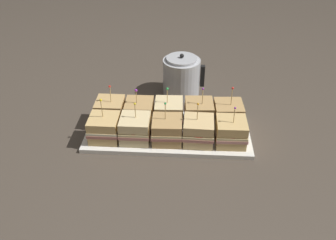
{
  "coord_description": "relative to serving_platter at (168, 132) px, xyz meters",
  "views": [
    {
      "loc": [
        0.07,
        -1.19,
        0.9
      ],
      "look_at": [
        0.0,
        0.0,
        0.07
      ],
      "focal_mm": 38.0,
      "sensor_mm": 36.0,
      "label": 1
    }
  ],
  "objects": [
    {
      "name": "sandwich_front_right",
      "position": [
        0.12,
        -0.06,
        0.06
      ],
      "size": [
        0.12,
        0.12,
        0.18
      ],
      "color": "#DBB77A",
      "rests_on": "serving_platter"
    },
    {
      "name": "sandwich_back_far_right",
      "position": [
        0.25,
        0.06,
        0.06
      ],
      "size": [
        0.13,
        0.13,
        0.18
      ],
      "color": "tan",
      "rests_on": "serving_platter"
    },
    {
      "name": "kettle_steel",
      "position": [
        0.05,
        0.34,
        0.08
      ],
      "size": [
        0.2,
        0.18,
        0.21
      ],
      "color": "#B7BABF",
      "rests_on": "ground_plane"
    },
    {
      "name": "sandwich_back_far_left",
      "position": [
        -0.25,
        0.06,
        0.06
      ],
      "size": [
        0.12,
        0.12,
        0.17
      ],
      "color": "tan",
      "rests_on": "serving_platter"
    },
    {
      "name": "sandwich_back_right",
      "position": [
        0.13,
        0.06,
        0.06
      ],
      "size": [
        0.13,
        0.13,
        0.18
      ],
      "color": "tan",
      "rests_on": "serving_platter"
    },
    {
      "name": "sandwich_front_left",
      "position": [
        -0.13,
        -0.06,
        0.06
      ],
      "size": [
        0.12,
        0.12,
        0.17
      ],
      "color": "beige",
      "rests_on": "serving_platter"
    },
    {
      "name": "sandwich_front_center",
      "position": [
        -0.0,
        -0.06,
        0.06
      ],
      "size": [
        0.12,
        0.12,
        0.17
      ],
      "color": "tan",
      "rests_on": "serving_platter"
    },
    {
      "name": "serving_platter",
      "position": [
        0.0,
        0.0,
        0.0
      ],
      "size": [
        0.68,
        0.29,
        0.02
      ],
      "color": "white",
      "rests_on": "ground_plane"
    },
    {
      "name": "sandwich_back_left",
      "position": [
        -0.13,
        0.06,
        0.06
      ],
      "size": [
        0.12,
        0.12,
        0.16
      ],
      "color": "tan",
      "rests_on": "serving_platter"
    },
    {
      "name": "ground_plane",
      "position": [
        0.0,
        0.0,
        -0.01
      ],
      "size": [
        6.0,
        6.0,
        0.0
      ],
      "primitive_type": "plane",
      "color": "#4C4238"
    },
    {
      "name": "sandwich_front_far_left",
      "position": [
        -0.25,
        -0.06,
        0.06
      ],
      "size": [
        0.12,
        0.12,
        0.18
      ],
      "color": "tan",
      "rests_on": "serving_platter"
    },
    {
      "name": "sandwich_front_far_right",
      "position": [
        0.25,
        -0.06,
        0.06
      ],
      "size": [
        0.12,
        0.12,
        0.17
      ],
      "color": "tan",
      "rests_on": "serving_platter"
    },
    {
      "name": "sandwich_back_center",
      "position": [
        -0.0,
        0.06,
        0.06
      ],
      "size": [
        0.12,
        0.12,
        0.17
      ],
      "color": "beige",
      "rests_on": "serving_platter"
    }
  ]
}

